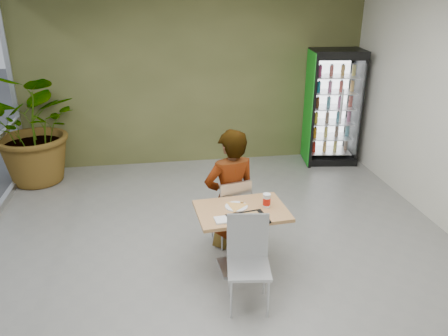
{
  "coord_description": "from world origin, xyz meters",
  "views": [
    {
      "loc": [
        -0.67,
        -4.11,
        2.95
      ],
      "look_at": [
        0.08,
        0.62,
        1.0
      ],
      "focal_mm": 35.0,
      "sensor_mm": 36.0,
      "label": 1
    }
  ],
  "objects": [
    {
      "name": "pizza_plate",
      "position": [
        0.13,
        0.08,
        0.77
      ],
      "size": [
        0.35,
        0.34,
        0.03
      ],
      "color": "white",
      "rests_on": "dining_table"
    },
    {
      "name": "chair_far",
      "position": [
        0.17,
        0.51,
        0.52
      ],
      "size": [
        0.47,
        0.48,
        0.89
      ],
      "rotation": [
        0.0,
        0.0,
        3.37
      ],
      "color": "silver",
      "rests_on": "ground"
    },
    {
      "name": "beverage_fridge",
      "position": [
        2.45,
        3.15,
        1.01
      ],
      "size": [
        1.01,
        0.83,
        2.02
      ],
      "rotation": [
        0.0,
        0.0,
        -0.14
      ],
      "color": "black",
      "rests_on": "ground"
    },
    {
      "name": "seated_woman",
      "position": [
        0.15,
        0.55,
        0.6
      ],
      "size": [
        0.74,
        0.57,
        1.8
      ],
      "primitive_type": "imported",
      "rotation": [
        0.0,
        0.0,
        3.37
      ],
      "color": "black",
      "rests_on": "ground"
    },
    {
      "name": "ground",
      "position": [
        0.0,
        0.0,
        0.0
      ],
      "size": [
        7.0,
        7.0,
        0.0
      ],
      "primitive_type": "plane",
      "color": "gray",
      "rests_on": "ground"
    },
    {
      "name": "napkin_stack",
      "position": [
        -0.07,
        -0.2,
        0.76
      ],
      "size": [
        0.16,
        0.16,
        0.02
      ],
      "primitive_type": "cube",
      "rotation": [
        0.0,
        0.0,
        0.09
      ],
      "color": "white",
      "rests_on": "dining_table"
    },
    {
      "name": "soda_cup",
      "position": [
        0.46,
        0.04,
        0.82
      ],
      "size": [
        0.09,
        0.09,
        0.16
      ],
      "color": "white",
      "rests_on": "dining_table"
    },
    {
      "name": "room_envelope",
      "position": [
        0.0,
        0.0,
        1.6
      ],
      "size": [
        6.0,
        7.0,
        3.2
      ],
      "primitive_type": null,
      "color": "silver",
      "rests_on": "ground"
    },
    {
      "name": "cafeteria_tray",
      "position": [
        0.2,
        -0.22,
        0.76
      ],
      "size": [
        0.44,
        0.35,
        0.02
      ],
      "primitive_type": "cube",
      "rotation": [
        0.0,
        0.0,
        0.16
      ],
      "color": "black",
      "rests_on": "dining_table"
    },
    {
      "name": "potted_plant",
      "position": [
        -2.59,
        2.95,
        0.93
      ],
      "size": [
        2.05,
        1.91,
        1.86
      ],
      "primitive_type": "imported",
      "rotation": [
        0.0,
        0.0,
        -0.33
      ],
      "color": "#245B28",
      "rests_on": "ground"
    },
    {
      "name": "chair_near",
      "position": [
        0.14,
        -0.54,
        0.55
      ],
      "size": [
        0.47,
        0.47,
        0.94
      ],
      "rotation": [
        0.0,
        0.0,
        -0.13
      ],
      "color": "silver",
      "rests_on": "ground"
    },
    {
      "name": "dining_table",
      "position": [
        0.18,
        0.02,
        0.54
      ],
      "size": [
        1.02,
        0.75,
        0.75
      ],
      "rotation": [
        0.0,
        0.0,
        0.08
      ],
      "color": "tan",
      "rests_on": "ground"
    }
  ]
}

